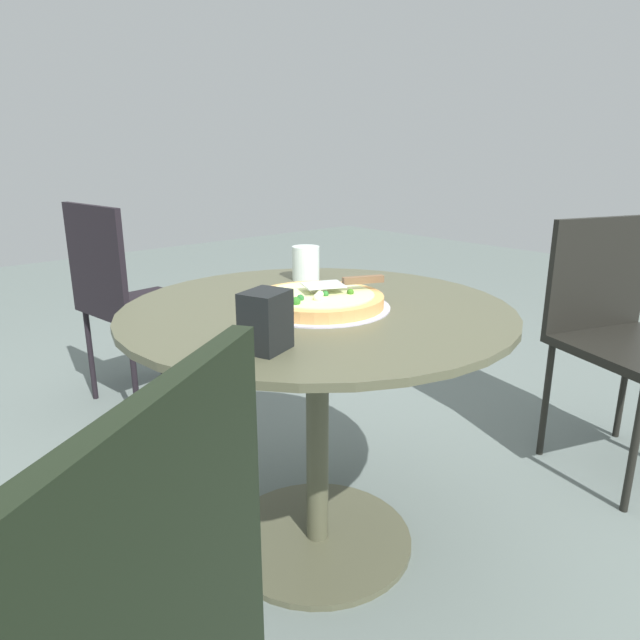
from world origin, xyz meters
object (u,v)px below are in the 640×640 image
Objects in this scene: patio_chair_near at (622,325)px; patio_chair_far at (126,292)px; pizza_server at (345,282)px; pizza_on_tray at (320,301)px; napkin_dispenser at (266,321)px; patio_table at (317,374)px; drinking_cup at (306,263)px.

patio_chair_far reaches higher than patio_chair_near.
patio_chair_far is at bearing 92.30° from pizza_server.
pizza_on_tray is 1.26m from patio_chair_far.
pizza_on_tray is 1.14m from patio_chair_near.
patio_chair_near reaches higher than napkin_dispenser.
napkin_dispenser reaches higher than pizza_server.
napkin_dispenser reaches higher than patio_table.
patio_chair_far is (-0.16, 0.98, -0.24)m from drinking_cup.
patio_chair_near reaches higher than pizza_server.
patio_chair_far reaches higher than drinking_cup.
pizza_on_tray is 0.41× the size of patio_chair_far.
patio_table is 1.13× the size of patio_chair_far.
patio_chair_near is (1.37, -0.17, -0.25)m from napkin_dispenser.
pizza_on_tray is at bearing -123.99° from drinking_cup.
patio_chair_near is at bearing -17.75° from patio_table.
napkin_dispenser reaches higher than pizza_on_tray.
patio_chair_far is at bearing 58.27° from napkin_dispenser.
napkin_dispenser is at bearing -150.01° from pizza_on_tray.
patio_chair_far reaches higher than patio_table.
patio_chair_near is (1.01, -0.32, -0.25)m from pizza_server.
patio_table is 0.25m from pizza_server.
napkin_dispenser is at bearing -102.32° from patio_chair_far.
pizza_on_tray is 0.08m from pizza_server.
drinking_cup is at bearing 54.82° from patio_table.
pizza_server is at bearing 162.47° from patio_chair_near.
patio_table is at bearing -90.92° from patio_chair_far.
pizza_server is 1.76× the size of napkin_dispenser.
patio_chair_far is (0.02, 1.24, -0.01)m from patio_table.
drinking_cup is 0.12× the size of patio_chair_far.
pizza_on_tray is (0.00, -0.01, 0.20)m from patio_table.
patio_chair_far reaches higher than pizza_server.
patio_table is 4.68× the size of pizza_server.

